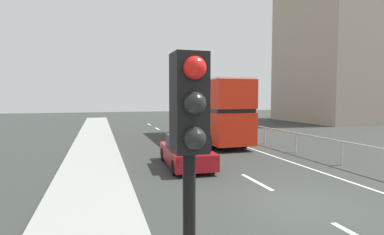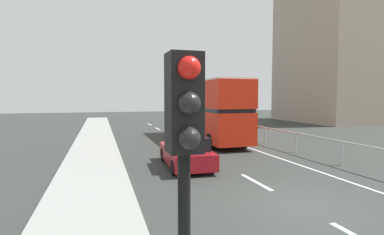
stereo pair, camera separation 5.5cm
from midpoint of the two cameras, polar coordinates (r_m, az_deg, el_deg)
The scene contains 8 objects.
ground_plane at distance 10.11m, azimuth 18.79°, elevation -15.27°, with size 74.31×120.00×0.10m, color #2D312E.
near_sidewalk_kerb at distance 8.33m, azimuth -19.22°, elevation -18.63°, with size 2.77×80.00×0.14m, color gray.
lane_paint_markings at distance 18.22m, azimuth 8.55°, elevation -6.38°, with size 3.55×46.00×0.01m.
bridge_side_railing at distance 20.10m, azimuth 16.00°, elevation -2.84°, with size 0.10×42.00×1.16m.
distant_building_block at distance 48.39m, azimuth 29.58°, elevation 10.50°, with size 21.07×13.17×18.45m.
double_decker_bus_red at distance 22.61m, azimuth 2.56°, elevation 1.60°, with size 2.55×11.12×4.37m.
hatchback_car_near at distance 14.13m, azimuth -1.21°, elevation -6.44°, with size 2.03×4.42×1.47m.
traffic_signal_pole at distance 2.75m, azimuth -0.97°, elevation -6.00°, with size 0.30×0.42×3.48m.
Camera 1 is at (-5.69, -7.69, 3.23)m, focal length 28.30 mm.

